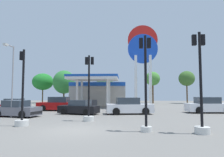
{
  "coord_description": "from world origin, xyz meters",
  "views": [
    {
      "loc": [
        2.74,
        -11.31,
        2.07
      ],
      "look_at": [
        1.42,
        10.1,
        3.61
      ],
      "focal_mm": 32.61,
      "sensor_mm": 36.0,
      "label": 1
    }
  ],
  "objects_px": {
    "car_3": "(58,104)",
    "traffic_signal_1": "(22,108)",
    "corner_streetlamp": "(11,73)",
    "car_4": "(79,108)",
    "traffic_signal_2": "(146,89)",
    "tree_4": "(187,79)",
    "traffic_signal_3": "(201,100)",
    "tree_3": "(153,79)",
    "car_5": "(13,105)",
    "traffic_signal_0": "(89,100)",
    "tree_1": "(64,82)",
    "car_0": "(129,107)",
    "tree_2": "(105,84)",
    "tree_0": "(43,82)",
    "station_pole_sign": "(143,54)",
    "car_1": "(209,106)",
    "car_6": "(17,109)"
  },
  "relations": [
    {
      "from": "car_1",
      "to": "tree_4",
      "type": "bearing_deg",
      "value": 79.25
    },
    {
      "from": "car_5",
      "to": "tree_1",
      "type": "xyz_separation_m",
      "value": [
        1.53,
        15.63,
        3.63
      ]
    },
    {
      "from": "traffic_signal_3",
      "to": "tree_3",
      "type": "relative_size",
      "value": 0.82
    },
    {
      "from": "traffic_signal_2",
      "to": "traffic_signal_3",
      "type": "distance_m",
      "value": 2.88
    },
    {
      "from": "car_4",
      "to": "tree_0",
      "type": "bearing_deg",
      "value": 120.07
    },
    {
      "from": "traffic_signal_2",
      "to": "tree_4",
      "type": "relative_size",
      "value": 0.8
    },
    {
      "from": "station_pole_sign",
      "to": "traffic_signal_2",
      "type": "xyz_separation_m",
      "value": [
        -1.69,
        -20.02,
        -5.79
      ]
    },
    {
      "from": "car_1",
      "to": "car_3",
      "type": "relative_size",
      "value": 1.02
    },
    {
      "from": "car_4",
      "to": "car_5",
      "type": "distance_m",
      "value": 10.03
    },
    {
      "from": "car_6",
      "to": "tree_4",
      "type": "relative_size",
      "value": 0.66
    },
    {
      "from": "tree_3",
      "to": "corner_streetlamp",
      "type": "bearing_deg",
      "value": -121.08
    },
    {
      "from": "car_3",
      "to": "tree_4",
      "type": "relative_size",
      "value": 0.7
    },
    {
      "from": "car_3",
      "to": "corner_streetlamp",
      "type": "height_order",
      "value": "corner_streetlamp"
    },
    {
      "from": "car_6",
      "to": "car_1",
      "type": "bearing_deg",
      "value": 13.9
    },
    {
      "from": "car_1",
      "to": "tree_2",
      "type": "xyz_separation_m",
      "value": [
        -12.87,
        19.39,
        3.26
      ]
    },
    {
      "from": "traffic_signal_2",
      "to": "tree_4",
      "type": "xyz_separation_m",
      "value": [
        11.43,
        30.68,
        2.71
      ]
    },
    {
      "from": "car_5",
      "to": "traffic_signal_0",
      "type": "height_order",
      "value": "traffic_signal_0"
    },
    {
      "from": "traffic_signal_2",
      "to": "tree_2",
      "type": "xyz_separation_m",
      "value": [
        -5.2,
        30.28,
        1.71
      ]
    },
    {
      "from": "traffic_signal_1",
      "to": "tree_0",
      "type": "xyz_separation_m",
      "value": [
        -10.8,
        29.45,
        3.33
      ]
    },
    {
      "from": "traffic_signal_2",
      "to": "traffic_signal_3",
      "type": "xyz_separation_m",
      "value": [
        2.79,
        -0.42,
        -0.58
      ]
    },
    {
      "from": "car_4",
      "to": "tree_4",
      "type": "height_order",
      "value": "tree_4"
    },
    {
      "from": "car_4",
      "to": "tree_2",
      "type": "bearing_deg",
      "value": 88.81
    },
    {
      "from": "traffic_signal_0",
      "to": "traffic_signal_3",
      "type": "distance_m",
      "value": 7.89
    },
    {
      "from": "car_4",
      "to": "tree_1",
      "type": "distance_m",
      "value": 21.58
    },
    {
      "from": "traffic_signal_2",
      "to": "corner_streetlamp",
      "type": "xyz_separation_m",
      "value": [
        -10.77,
        5.43,
        1.45
      ]
    },
    {
      "from": "station_pole_sign",
      "to": "traffic_signal_1",
      "type": "relative_size",
      "value": 2.58
    },
    {
      "from": "car_1",
      "to": "car_4",
      "type": "xyz_separation_m",
      "value": [
        -13.32,
        -2.17,
        -0.12
      ]
    },
    {
      "from": "car_0",
      "to": "tree_1",
      "type": "xyz_separation_m",
      "value": [
        -12.49,
        19.41,
        3.53
      ]
    },
    {
      "from": "tree_1",
      "to": "car_3",
      "type": "bearing_deg",
      "value": -75.45
    },
    {
      "from": "tree_1",
      "to": "tree_4",
      "type": "xyz_separation_m",
      "value": [
        24.64,
        2.08,
        0.74
      ]
    },
    {
      "from": "car_0",
      "to": "tree_2",
      "type": "xyz_separation_m",
      "value": [
        -4.48,
        21.08,
        3.27
      ]
    },
    {
      "from": "car_5",
      "to": "corner_streetlamp",
      "type": "distance_m",
      "value": 9.07
    },
    {
      "from": "tree_4",
      "to": "car_1",
      "type": "bearing_deg",
      "value": -100.75
    },
    {
      "from": "traffic_signal_1",
      "to": "tree_0",
      "type": "bearing_deg",
      "value": 110.14
    },
    {
      "from": "car_4",
      "to": "tree_0",
      "type": "distance_m",
      "value": 25.87
    },
    {
      "from": "traffic_signal_0",
      "to": "tree_4",
      "type": "xyz_separation_m",
      "value": [
        15.25,
        26.79,
        3.46
      ]
    },
    {
      "from": "car_1",
      "to": "tree_2",
      "type": "relative_size",
      "value": 0.87
    },
    {
      "from": "car_0",
      "to": "traffic_signal_1",
      "type": "height_order",
      "value": "traffic_signal_1"
    },
    {
      "from": "car_4",
      "to": "traffic_signal_2",
      "type": "distance_m",
      "value": 10.52
    },
    {
      "from": "traffic_signal_2",
      "to": "car_1",
      "type": "bearing_deg",
      "value": 54.82
    },
    {
      "from": "car_3",
      "to": "car_5",
      "type": "relative_size",
      "value": 1.15
    },
    {
      "from": "car_4",
      "to": "traffic_signal_3",
      "type": "distance_m",
      "value": 12.49
    },
    {
      "from": "tree_0",
      "to": "traffic_signal_3",
      "type": "bearing_deg",
      "value": -55.82
    },
    {
      "from": "station_pole_sign",
      "to": "traffic_signal_1",
      "type": "distance_m",
      "value": 21.96
    },
    {
      "from": "station_pole_sign",
      "to": "car_6",
      "type": "bearing_deg",
      "value": -132.11
    },
    {
      "from": "car_3",
      "to": "traffic_signal_1",
      "type": "height_order",
      "value": "traffic_signal_1"
    },
    {
      "from": "tree_4",
      "to": "tree_2",
      "type": "bearing_deg",
      "value": -178.61
    },
    {
      "from": "car_1",
      "to": "tree_2",
      "type": "height_order",
      "value": "tree_2"
    },
    {
      "from": "station_pole_sign",
      "to": "traffic_signal_2",
      "type": "relative_size",
      "value": 2.4
    },
    {
      "from": "car_0",
      "to": "station_pole_sign",
      "type": "bearing_deg",
      "value": 77.48
    }
  ]
}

